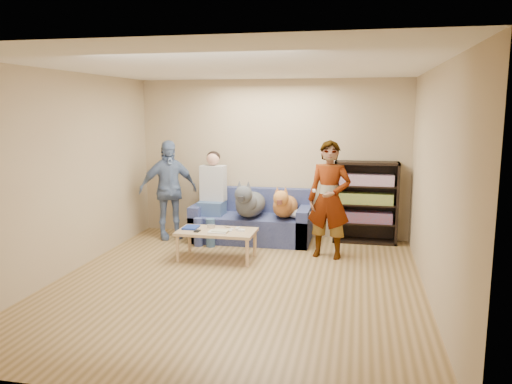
% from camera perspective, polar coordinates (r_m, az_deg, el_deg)
% --- Properties ---
extents(ground, '(5.00, 5.00, 0.00)m').
position_cam_1_polar(ground, '(6.22, -2.30, -10.49)').
color(ground, olive).
rests_on(ground, ground).
extents(ceiling, '(5.00, 5.00, 0.00)m').
position_cam_1_polar(ceiling, '(5.86, -2.47, 14.12)').
color(ceiling, white).
rests_on(ceiling, ground).
extents(wall_back, '(4.50, 0.00, 4.50)m').
position_cam_1_polar(wall_back, '(8.33, 1.83, 3.84)').
color(wall_back, tan).
rests_on(wall_back, ground).
extents(wall_front, '(4.50, 0.00, 4.50)m').
position_cam_1_polar(wall_front, '(3.57, -12.25, -4.19)').
color(wall_front, tan).
rests_on(wall_front, ground).
extents(wall_left, '(0.00, 5.00, 5.00)m').
position_cam_1_polar(wall_left, '(6.81, -21.08, 1.90)').
color(wall_left, tan).
rests_on(wall_left, ground).
extents(wall_right, '(0.00, 5.00, 5.00)m').
position_cam_1_polar(wall_right, '(5.78, 19.78, 0.71)').
color(wall_right, tan).
rests_on(wall_right, ground).
extents(blanket, '(0.39, 0.33, 0.13)m').
position_cam_1_polar(blanket, '(7.84, 5.06, -2.52)').
color(blanket, '#A6A5AA').
rests_on(blanket, sofa).
extents(person_standing_right, '(0.68, 0.51, 1.69)m').
position_cam_1_polar(person_standing_right, '(7.18, 8.36, -0.88)').
color(person_standing_right, gray).
rests_on(person_standing_right, ground).
extents(person_standing_left, '(1.00, 0.87, 1.62)m').
position_cam_1_polar(person_standing_left, '(8.30, -10.00, 0.26)').
color(person_standing_left, '#758EBC').
rests_on(person_standing_left, ground).
extents(held_controller, '(0.06, 0.12, 0.03)m').
position_cam_1_polar(held_controller, '(6.97, 6.65, 0.16)').
color(held_controller, white).
rests_on(held_controller, person_standing_right).
extents(notebook_blue, '(0.20, 0.26, 0.03)m').
position_cam_1_polar(notebook_blue, '(7.28, -7.44, -4.02)').
color(notebook_blue, navy).
rests_on(notebook_blue, coffee_table).
extents(papers, '(0.26, 0.20, 0.02)m').
position_cam_1_polar(papers, '(7.00, -4.35, -4.55)').
color(papers, silver).
rests_on(papers, coffee_table).
extents(magazine, '(0.22, 0.17, 0.01)m').
position_cam_1_polar(magazine, '(7.01, -4.07, -4.42)').
color(magazine, '#BBB995').
rests_on(magazine, coffee_table).
extents(camera_silver, '(0.11, 0.06, 0.05)m').
position_cam_1_polar(camera_silver, '(7.25, -5.16, -3.92)').
color(camera_silver, silver).
rests_on(camera_silver, coffee_table).
extents(controller_a, '(0.04, 0.13, 0.03)m').
position_cam_1_polar(controller_a, '(7.13, -2.13, -4.21)').
color(controller_a, silver).
rests_on(controller_a, coffee_table).
extents(controller_b, '(0.09, 0.06, 0.03)m').
position_cam_1_polar(controller_b, '(7.04, -1.65, -4.39)').
color(controller_b, white).
rests_on(controller_b, coffee_table).
extents(headphone_cup_a, '(0.07, 0.07, 0.02)m').
position_cam_1_polar(headphone_cup_a, '(7.04, -2.99, -4.44)').
color(headphone_cup_a, silver).
rests_on(headphone_cup_a, coffee_table).
extents(headphone_cup_b, '(0.07, 0.07, 0.02)m').
position_cam_1_polar(headphone_cup_b, '(7.11, -2.83, -4.29)').
color(headphone_cup_b, silver).
rests_on(headphone_cup_b, coffee_table).
extents(pen_orange, '(0.13, 0.06, 0.01)m').
position_cam_1_polar(pen_orange, '(6.97, -5.04, -4.66)').
color(pen_orange, '#BF511B').
rests_on(pen_orange, coffee_table).
extents(pen_black, '(0.13, 0.08, 0.01)m').
position_cam_1_polar(pen_black, '(7.25, -3.20, -4.08)').
color(pen_black, black).
rests_on(pen_black, coffee_table).
extents(wallet, '(0.07, 0.12, 0.02)m').
position_cam_1_polar(wallet, '(7.07, -6.74, -4.45)').
color(wallet, black).
rests_on(wallet, coffee_table).
extents(sofa, '(1.90, 0.85, 0.82)m').
position_cam_1_polar(sofa, '(8.16, -0.43, -3.55)').
color(sofa, '#515B93').
rests_on(sofa, ground).
extents(person_seated, '(0.40, 0.73, 1.47)m').
position_cam_1_polar(person_seated, '(8.10, -5.09, -0.13)').
color(person_seated, '#405E8D').
rests_on(person_seated, sofa).
extents(dog_gray, '(0.44, 1.27, 0.64)m').
position_cam_1_polar(dog_gray, '(7.86, -0.77, -1.26)').
color(dog_gray, '#4B4F55').
rests_on(dog_gray, sofa).
extents(dog_tan, '(0.38, 1.15, 0.56)m').
position_cam_1_polar(dog_tan, '(7.86, 3.28, -1.52)').
color(dog_tan, '#B46637').
rests_on(dog_tan, sofa).
extents(coffee_table, '(1.10, 0.60, 0.42)m').
position_cam_1_polar(coffee_table, '(7.12, -4.51, -4.75)').
color(coffee_table, tan).
rests_on(coffee_table, ground).
extents(bookshelf, '(1.00, 0.34, 1.30)m').
position_cam_1_polar(bookshelf, '(8.13, 12.42, -0.95)').
color(bookshelf, black).
rests_on(bookshelf, ground).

